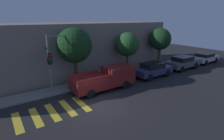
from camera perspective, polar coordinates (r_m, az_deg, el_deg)
The scene contains 12 objects.
ground_plane at distance 12.64m, azimuth -5.30°, elevation -11.38°, with size 60.00×60.00×0.00m, color black.
sidewalk at distance 15.97m, azimuth -12.55°, elevation -5.26°, with size 26.00×1.73×0.14m, color slate.
building_row at distance 19.17m, azimuth -17.96°, elevation 6.20°, with size 26.00×6.00×5.41m, color slate.
crosswalk at distance 12.40m, azimuth -18.87°, elevation -12.87°, with size 4.57×2.60×0.00m.
traffic_light_pole at distance 13.95m, azimuth -18.23°, elevation 4.80°, with size 2.27×0.56×4.77m.
pickup_truck at distance 14.96m, azimuth -1.89°, elevation -2.72°, with size 5.52×1.98×1.86m.
sedan_near_corner at distance 18.60m, azimuth 13.18°, elevation 0.26°, with size 4.21×1.85×1.51m.
sedan_middle at distance 22.60m, azimuth 22.10°, elevation 2.40°, with size 4.40×1.87×1.55m.
sedan_far_end at distance 26.92m, azimuth 28.11°, elevation 3.60°, with size 4.24×1.81×1.34m.
tree_near_corner at distance 15.19m, azimuth -12.21°, elevation 7.76°, with size 2.99×2.99×5.19m.
tree_midblock at distance 18.23m, azimuth 5.04°, elevation 8.29°, with size 2.46×2.46×4.54m.
tree_far_end at distance 21.70m, azimuth 15.41°, elevation 9.63°, with size 2.58×2.58×4.80m.
Camera 1 is at (-5.36, -9.79, 5.94)m, focal length 28.00 mm.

